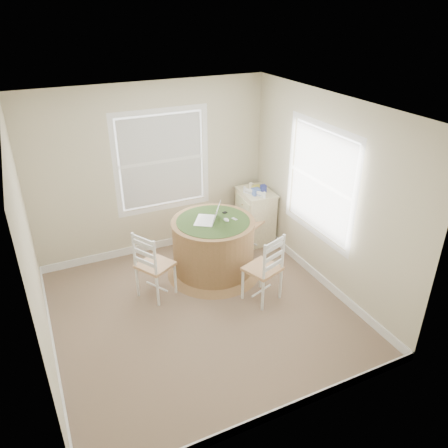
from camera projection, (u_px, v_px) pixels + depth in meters
room at (206, 213)px, 5.22m from camera, size 3.64×3.64×2.64m
round_table at (213, 245)px, 6.23m from camera, size 1.35×1.35×0.85m
chair_left at (155, 264)px, 5.74m from camera, size 0.56×0.56×0.95m
chair_near at (262, 268)px, 5.66m from camera, size 0.53×0.52×0.95m
chair_right at (247, 222)px, 6.82m from camera, size 0.55×0.56×0.95m
laptop at (208, 219)px, 6.03m from camera, size 0.47×0.48×0.26m
mouse at (226, 220)px, 6.05m from camera, size 0.09×0.12×0.04m
phone at (234, 219)px, 6.10m from camera, size 0.07×0.10×0.02m
keys at (225, 213)px, 6.27m from camera, size 0.07×0.07×0.02m
corner_chest at (255, 216)px, 7.11m from camera, size 0.53×0.67×0.87m
tissue_box at (256, 192)px, 6.75m from camera, size 0.13×0.13×0.10m
box_yellow at (257, 187)px, 6.98m from camera, size 0.15×0.11×0.06m
box_blue at (264, 189)px, 6.85m from camera, size 0.08×0.08×0.12m
cup_cream at (250, 185)px, 7.01m from camera, size 0.07×0.07×0.09m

